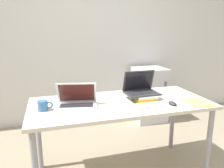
{
  "coord_description": "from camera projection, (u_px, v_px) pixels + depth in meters",
  "views": [
    {
      "loc": [
        -0.63,
        -1.48,
        1.44
      ],
      "look_at": [
        -0.09,
        0.38,
        0.96
      ],
      "focal_mm": 35.0,
      "sensor_mm": 36.0,
      "label": 1
    }
  ],
  "objects": [
    {
      "name": "notepad",
      "position": [
        197.0,
        102.0,
        2.03
      ],
      "size": [
        0.24,
        0.28,
        0.01
      ],
      "color": "#EFE066",
      "rests_on": "desk"
    },
    {
      "name": "wall_back",
      "position": [
        89.0,
        36.0,
        3.35
      ],
      "size": [
        8.0,
        0.05,
        2.7
      ],
      "color": "silver",
      "rests_on": "ground_plane"
    },
    {
      "name": "wireless_keyboard",
      "position": [
        150.0,
        105.0,
        1.95
      ],
      "size": [
        0.31,
        0.15,
        0.01
      ],
      "color": "silver",
      "rests_on": "desk"
    },
    {
      "name": "mini_fridge",
      "position": [
        149.0,
        94.0,
        3.51
      ],
      "size": [
        0.48,
        0.48,
        0.85
      ],
      "color": "silver",
      "rests_on": "ground_plane"
    },
    {
      "name": "laptop_on_books",
      "position": [
        141.0,
        89.0,
        2.15
      ],
      "size": [
        0.33,
        0.23,
        0.22
      ],
      "color": "#333338",
      "rests_on": "book_stack"
    },
    {
      "name": "mug",
      "position": [
        43.0,
        106.0,
        1.83
      ],
      "size": [
        0.12,
        0.08,
        0.09
      ],
      "color": "teal",
      "rests_on": "desk"
    },
    {
      "name": "desk",
      "position": [
        121.0,
        110.0,
        2.08
      ],
      "size": [
        1.68,
        0.76,
        0.78
      ],
      "color": "beige",
      "rests_on": "ground_plane"
    },
    {
      "name": "mouse",
      "position": [
        173.0,
        103.0,
        1.98
      ],
      "size": [
        0.06,
        0.1,
        0.03
      ],
      "color": "#2D2D2D",
      "rests_on": "desk"
    },
    {
      "name": "book_stack",
      "position": [
        144.0,
        96.0,
        2.15
      ],
      "size": [
        0.22,
        0.25,
        0.05
      ],
      "color": "gold",
      "rests_on": "desk"
    },
    {
      "name": "laptop_left",
      "position": [
        77.0,
        101.0,
        1.94
      ],
      "size": [
        0.39,
        0.28,
        0.21
      ],
      "color": "silver",
      "rests_on": "desk"
    }
  ]
}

